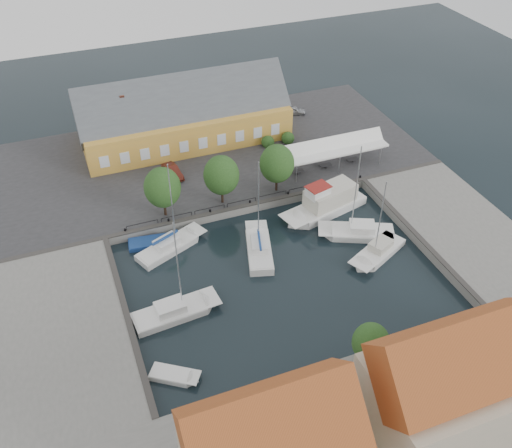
{
  "coord_description": "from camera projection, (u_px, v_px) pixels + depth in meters",
  "views": [
    {
      "loc": [
        -18.2,
        -41.18,
        41.36
      ],
      "look_at": [
        0.0,
        6.0,
        1.5
      ],
      "focal_mm": 40.0,
      "sensor_mm": 36.0,
      "label": 1
    }
  ],
  "objects": [
    {
      "name": "ground",
      "position": [
        276.0,
        267.0,
        60.92
      ],
      "size": [
        140.0,
        140.0,
        0.0
      ],
      "primitive_type": "plane",
      "color": "black",
      "rests_on": "ground"
    },
    {
      "name": "east_boat_a",
      "position": [
        358.0,
        233.0,
        65.06
      ],
      "size": [
        9.01,
        6.22,
        12.25
      ],
      "color": "white",
      "rests_on": "ground"
    },
    {
      "name": "tent_canopy",
      "position": [
        334.0,
        148.0,
        73.22
      ],
      "size": [
        14.0,
        4.0,
        2.83
      ],
      "color": "white",
      "rests_on": "north_quay"
    },
    {
      "name": "west_boat_a",
      "position": [
        170.0,
        247.0,
        63.1
      ],
      "size": [
        8.67,
        5.62,
        11.31
      ],
      "color": "white",
      "rests_on": "ground"
    },
    {
      "name": "north_quay",
      "position": [
        211.0,
        158.0,
        77.46
      ],
      "size": [
        56.0,
        26.0,
        1.0
      ],
      "primitive_type": "cube",
      "color": "#2D2D30",
      "rests_on": "ground"
    },
    {
      "name": "launch_sw",
      "position": [
        174.0,
        377.0,
        49.74
      ],
      "size": [
        4.58,
        3.85,
        0.98
      ],
      "color": "white",
      "rests_on": "ground"
    },
    {
      "name": "launch_nw",
      "position": [
        150.0,
        243.0,
        63.89
      ],
      "size": [
        5.33,
        2.71,
        0.88
      ],
      "color": "navy",
      "rests_on": "ground"
    },
    {
      "name": "west_boat_c",
      "position": [
        174.0,
        313.0,
        55.42
      ],
      "size": [
        8.9,
        3.52,
        11.69
      ],
      "color": "white",
      "rests_on": "ground"
    },
    {
      "name": "west_quay",
      "position": [
        66.0,
        335.0,
        52.92
      ],
      "size": [
        12.0,
        24.0,
        1.0
      ],
      "primitive_type": "cube",
      "color": "slate",
      "rests_on": "ground"
    },
    {
      "name": "quay_edge_fittings",
      "position": [
        260.0,
        233.0,
        63.74
      ],
      "size": [
        56.0,
        24.72,
        0.4
      ],
      "color": "#383533",
      "rests_on": "north_quay"
    },
    {
      "name": "east_quay",
      "position": [
        460.0,
        228.0,
        65.36
      ],
      "size": [
        12.0,
        24.0,
        1.0
      ],
      "primitive_type": "cube",
      "color": "slate",
      "rests_on": "ground"
    },
    {
      "name": "trawler",
      "position": [
        326.0,
        204.0,
        68.17
      ],
      "size": [
        11.61,
        5.93,
        5.0
      ],
      "color": "white",
      "rests_on": "ground"
    },
    {
      "name": "center_sailboat",
      "position": [
        259.0,
        249.0,
        62.67
      ],
      "size": [
        4.74,
        8.72,
        11.73
      ],
      "color": "white",
      "rests_on": "ground"
    },
    {
      "name": "car_red",
      "position": [
        173.0,
        172.0,
        72.58
      ],
      "size": [
        2.13,
        4.33,
        1.37
      ],
      "primitive_type": "imported",
      "rotation": [
        0.0,
        0.0,
        0.17
      ],
      "color": "#591D14",
      "rests_on": "north_quay"
    },
    {
      "name": "south_bank",
      "position": [
        378.0,
        430.0,
        45.22
      ],
      "size": [
        56.0,
        14.0,
        1.0
      ],
      "primitive_type": "cube",
      "color": "slate",
      "rests_on": "ground"
    },
    {
      "name": "east_boat_b",
      "position": [
        378.0,
        253.0,
        62.38
      ],
      "size": [
        7.95,
        5.6,
        10.61
      ],
      "color": "white",
      "rests_on": "ground"
    },
    {
      "name": "townhouses",
      "position": [
        428.0,
        406.0,
        40.83
      ],
      "size": [
        36.3,
        8.5,
        12.0
      ],
      "color": "tan",
      "rests_on": "south_bank"
    },
    {
      "name": "car_silver",
      "position": [
        294.0,
        110.0,
        85.98
      ],
      "size": [
        3.84,
        2.67,
        1.21
      ],
      "primitive_type": "imported",
      "rotation": [
        0.0,
        0.0,
        1.18
      ],
      "color": "#9FA1A6",
      "rests_on": "north_quay"
    },
    {
      "name": "quay_trees",
      "position": [
        221.0,
        175.0,
        66.12
      ],
      "size": [
        18.2,
        4.2,
        6.3
      ],
      "color": "black",
      "rests_on": "north_quay"
    },
    {
      "name": "warehouse",
      "position": [
        180.0,
        118.0,
        78.22
      ],
      "size": [
        28.56,
        14.0,
        9.55
      ],
      "color": "gold",
      "rests_on": "north_quay"
    }
  ]
}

